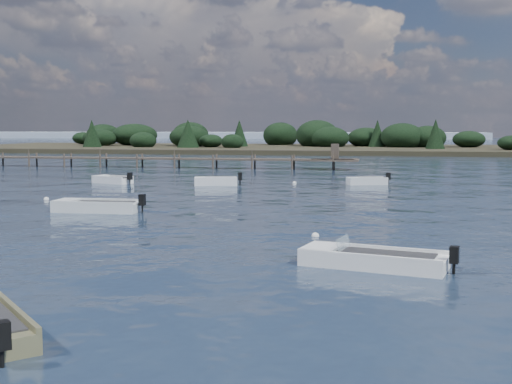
% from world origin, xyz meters
% --- Properties ---
extents(ground, '(400.00, 400.00, 0.00)m').
position_xyz_m(ground, '(0.00, 60.00, 0.00)').
color(ground, '#141F30').
rests_on(ground, ground).
extents(dinghy_mid_grey, '(4.87, 1.80, 1.23)m').
position_xyz_m(dinghy_mid_grey, '(-6.44, 12.12, 0.17)').
color(dinghy_mid_grey, silver).
rests_on(dinghy_mid_grey, ground).
extents(dinghy_mid_white_a, '(4.97, 2.74, 1.14)m').
position_xyz_m(dinghy_mid_white_a, '(7.85, 1.08, 0.15)').
color(dinghy_mid_white_a, silver).
rests_on(dinghy_mid_white_a, ground).
extents(tender_far_grey, '(3.69, 2.46, 1.18)m').
position_xyz_m(tender_far_grey, '(-12.44, 28.45, 0.17)').
color(tender_far_grey, silver).
rests_on(tender_far_grey, ground).
extents(tender_far_white, '(3.72, 2.02, 1.25)m').
position_xyz_m(tender_far_white, '(-3.94, 28.20, 0.18)').
color(tender_far_white, silver).
rests_on(tender_far_white, ground).
extents(tender_far_grey_b, '(3.43, 2.11, 1.16)m').
position_xyz_m(tender_far_grey_b, '(7.45, 30.76, 0.16)').
color(tender_far_grey_b, silver).
rests_on(tender_far_grey_b, ground).
extents(buoy_b, '(0.32, 0.32, 0.32)m').
position_xyz_m(buoy_b, '(5.56, 6.47, 0.00)').
color(buoy_b, silver).
rests_on(buoy_b, ground).
extents(buoy_e, '(0.32, 0.32, 0.32)m').
position_xyz_m(buoy_e, '(1.79, 30.90, 0.00)').
color(buoy_e, silver).
rests_on(buoy_e, ground).
extents(buoy_extra_a, '(0.32, 0.32, 0.32)m').
position_xyz_m(buoy_extra_a, '(-11.91, 16.91, 0.00)').
color(buoy_extra_a, silver).
rests_on(buoy_extra_a, ground).
extents(jetty, '(64.50, 3.20, 3.40)m').
position_xyz_m(jetty, '(-21.74, 47.99, 0.98)').
color(jetty, '#453B32').
rests_on(jetty, ground).
extents(far_headland, '(190.00, 40.00, 5.80)m').
position_xyz_m(far_headland, '(25.00, 100.00, 1.96)').
color(far_headland, black).
rests_on(far_headland, ground).
extents(distant_haze, '(280.00, 20.00, 2.40)m').
position_xyz_m(distant_haze, '(-90.00, 230.00, 0.00)').
color(distant_haze, '#8F9DB0').
rests_on(distant_haze, ground).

